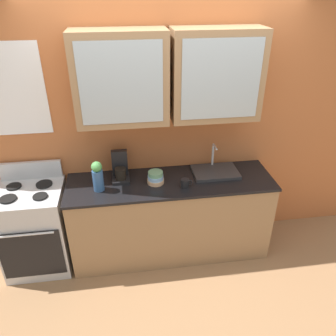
{
  "coord_description": "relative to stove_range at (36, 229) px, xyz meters",
  "views": [
    {
      "loc": [
        -0.43,
        -2.76,
        2.62
      ],
      "look_at": [
        -0.03,
        0.0,
        1.04
      ],
      "focal_mm": 35.69,
      "sensor_mm": 36.0,
      "label": 1
    }
  ],
  "objects": [
    {
      "name": "vase",
      "position": [
        0.67,
        -0.05,
        0.59
      ],
      "size": [
        0.1,
        0.1,
        0.3
      ],
      "color": "#33598C",
      "rests_on": "counter"
    },
    {
      "name": "sink_faucet",
      "position": [
        1.83,
        0.09,
        0.46
      ],
      "size": [
        0.46,
        0.32,
        0.28
      ],
      "color": "#2D2D30",
      "rests_on": "counter"
    },
    {
      "name": "counter",
      "position": [
        1.36,
        -0.0,
        -0.01
      ],
      "size": [
        2.04,
        0.6,
        0.89
      ],
      "color": "#93704C",
      "rests_on": "ground_plane"
    },
    {
      "name": "ground_plane",
      "position": [
        1.36,
        -0.0,
        -0.45
      ],
      "size": [
        10.0,
        10.0,
        0.0
      ],
      "primitive_type": "plane",
      "color": "#936B47"
    },
    {
      "name": "coffee_maker",
      "position": [
        0.87,
        0.12,
        0.54
      ],
      "size": [
        0.17,
        0.2,
        0.29
      ],
      "color": "black",
      "rests_on": "counter"
    },
    {
      "name": "bowl_stack",
      "position": [
        1.21,
        -0.01,
        0.49
      ],
      "size": [
        0.16,
        0.16,
        0.12
      ],
      "color": "#E0AD7F",
      "rests_on": "counter"
    },
    {
      "name": "back_wall_unit",
      "position": [
        1.35,
        0.28,
        0.99
      ],
      "size": [
        4.48,
        0.46,
        2.53
      ],
      "color": "#B76638",
      "rests_on": "ground_plane"
    },
    {
      "name": "stove_range",
      "position": [
        0.0,
        0.0,
        0.0
      ],
      "size": [
        0.62,
        0.6,
        1.07
      ],
      "color": "silver",
      "rests_on": "ground_plane"
    },
    {
      "name": "cup_near_sink",
      "position": [
        1.48,
        -0.12,
        0.48
      ],
      "size": [
        0.12,
        0.08,
        0.08
      ],
      "color": "black",
      "rests_on": "counter"
    }
  ]
}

